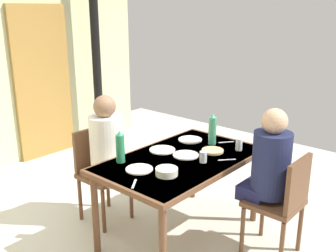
# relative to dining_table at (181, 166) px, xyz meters

# --- Properties ---
(ground_plane) EXTENTS (6.77, 6.77, 0.00)m
(ground_plane) POSITION_rel_dining_table_xyz_m (-0.37, 0.13, -0.66)
(ground_plane) COLOR beige
(door_wooden) EXTENTS (0.80, 0.05, 2.00)m
(door_wooden) POSITION_rel_dining_table_xyz_m (0.35, 2.65, 0.34)
(door_wooden) COLOR olive
(door_wooden) RESTS_ON ground_plane
(stove_pipe_column) EXTENTS (0.12, 0.12, 2.52)m
(stove_pipe_column) POSITION_rel_dining_table_xyz_m (1.05, 2.38, 0.60)
(stove_pipe_column) COLOR black
(stove_pipe_column) RESTS_ON ground_plane
(dining_table) EXTENTS (1.43, 0.87, 0.74)m
(dining_table) POSITION_rel_dining_table_xyz_m (0.00, 0.00, 0.00)
(dining_table) COLOR brown
(dining_table) RESTS_ON ground_plane
(chair_near_diner) EXTENTS (0.40, 0.40, 0.87)m
(chair_near_diner) POSITION_rel_dining_table_xyz_m (0.30, -0.79, -0.17)
(chair_near_diner) COLOR brown
(chair_near_diner) RESTS_ON ground_plane
(chair_far_diner) EXTENTS (0.40, 0.40, 0.87)m
(chair_far_diner) POSITION_rel_dining_table_xyz_m (-0.25, 0.79, -0.17)
(chair_far_diner) COLOR brown
(chair_far_diner) RESTS_ON ground_plane
(person_near_diner) EXTENTS (0.30, 0.37, 0.77)m
(person_near_diner) POSITION_rel_dining_table_xyz_m (0.30, -0.65, 0.12)
(person_near_diner) COLOR #1D1F4A
(person_near_diner) RESTS_ON ground_plane
(person_far_diner) EXTENTS (0.30, 0.37, 0.77)m
(person_far_diner) POSITION_rel_dining_table_xyz_m (-0.25, 0.65, 0.12)
(person_far_diner) COLOR silver
(person_far_diner) RESTS_ON ground_plane
(water_bottle_green_near) EXTENTS (0.07, 0.07, 0.29)m
(water_bottle_green_near) POSITION_rel_dining_table_xyz_m (0.45, 0.01, 0.21)
(water_bottle_green_near) COLOR #3D8F6B
(water_bottle_green_near) RESTS_ON dining_table
(water_bottle_green_far) EXTENTS (0.07, 0.07, 0.27)m
(water_bottle_green_far) POSITION_rel_dining_table_xyz_m (-0.40, 0.32, 0.20)
(water_bottle_green_far) COLOR #267D53
(water_bottle_green_far) RESTS_ON dining_table
(serving_bowl_center) EXTENTS (0.17, 0.17, 0.05)m
(serving_bowl_center) POSITION_rel_dining_table_xyz_m (-0.34, -0.14, 0.10)
(serving_bowl_center) COLOR silver
(serving_bowl_center) RESTS_ON dining_table
(dinner_plate_near_left) EXTENTS (0.22, 0.22, 0.01)m
(dinner_plate_near_left) POSITION_rel_dining_table_xyz_m (0.41, 0.22, 0.08)
(dinner_plate_near_left) COLOR white
(dinner_plate_near_left) RESTS_ON dining_table
(dinner_plate_near_right) EXTENTS (0.21, 0.21, 0.01)m
(dinner_plate_near_right) POSITION_rel_dining_table_xyz_m (-0.41, 0.09, 0.08)
(dinner_plate_near_right) COLOR white
(dinner_plate_near_right) RESTS_ON dining_table
(dinner_plate_far_center) EXTENTS (0.22, 0.22, 0.01)m
(dinner_plate_far_center) POSITION_rel_dining_table_xyz_m (0.06, 0.00, 0.08)
(dinner_plate_far_center) COLOR white
(dinner_plate_far_center) RESTS_ON dining_table
(dinner_plate_far_side) EXTENTS (0.23, 0.23, 0.01)m
(dinner_plate_far_side) POSITION_rel_dining_table_xyz_m (0.02, 0.24, 0.08)
(dinner_plate_far_side) COLOR white
(dinner_plate_far_side) RESTS_ON dining_table
(drinking_glass_by_near_diner) EXTENTS (0.06, 0.06, 0.09)m
(drinking_glass_by_near_diner) POSITION_rel_dining_table_xyz_m (0.04, -0.19, 0.12)
(drinking_glass_by_near_diner) COLOR silver
(drinking_glass_by_near_diner) RESTS_ON dining_table
(drinking_glass_by_far_diner) EXTENTS (0.06, 0.06, 0.11)m
(drinking_glass_by_far_diner) POSITION_rel_dining_table_xyz_m (0.48, -0.26, 0.13)
(drinking_glass_by_far_diner) COLOR silver
(drinking_glass_by_far_diner) RESTS_ON dining_table
(bread_plate_sliced) EXTENTS (0.19, 0.19, 0.02)m
(bread_plate_sliced) POSITION_rel_dining_table_xyz_m (0.29, -0.12, 0.08)
(bread_plate_sliced) COLOR #DBB77A
(bread_plate_sliced) RESTS_ON dining_table
(cutlery_knife_near) EXTENTS (0.13, 0.10, 0.00)m
(cutlery_knife_near) POSITION_rel_dining_table_xyz_m (0.58, -0.07, 0.07)
(cutlery_knife_near) COLOR silver
(cutlery_knife_near) RESTS_ON dining_table
(cutlery_fork_near) EXTENTS (0.12, 0.11, 0.00)m
(cutlery_fork_near) POSITION_rel_dining_table_xyz_m (0.21, -0.31, 0.07)
(cutlery_fork_near) COLOR silver
(cutlery_fork_near) RESTS_ON dining_table
(cutlery_knife_far) EXTENTS (0.13, 0.10, 0.00)m
(cutlery_knife_far) POSITION_rel_dining_table_xyz_m (-0.61, -0.06, 0.07)
(cutlery_knife_far) COLOR silver
(cutlery_knife_far) RESTS_ON dining_table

